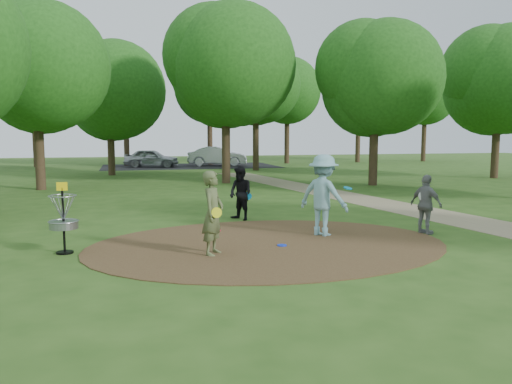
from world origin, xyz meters
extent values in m
plane|color=#2D5119|center=(0.00, 0.00, 0.00)|extent=(100.00, 100.00, 0.00)
cylinder|color=#47301C|center=(0.00, 0.00, 0.01)|extent=(8.40, 8.40, 0.02)
cube|color=#8C7A5B|center=(6.50, 2.00, 0.01)|extent=(7.55, 39.89, 0.01)
cube|color=black|center=(2.00, 30.00, 0.00)|extent=(14.00, 8.00, 0.01)
imported|color=#525D36|center=(-1.43, -0.65, 0.90)|extent=(0.70, 0.78, 1.79)
cylinder|color=yellow|center=(-1.40, -0.91, 0.95)|extent=(0.22, 0.05, 0.22)
imported|color=#81B6C1|center=(1.61, 0.66, 1.03)|extent=(1.42, 1.52, 2.06)
cylinder|color=#0D9FDD|center=(2.25, 0.61, 1.20)|extent=(0.30, 0.29, 0.08)
imported|color=black|center=(0.13, 3.49, 0.80)|extent=(0.92, 0.98, 1.60)
cylinder|color=#0D9FE6|center=(0.35, 3.48, 0.71)|extent=(0.23, 0.09, 0.22)
imported|color=gray|center=(4.24, 0.18, 0.77)|extent=(0.67, 0.97, 1.53)
cylinder|color=white|center=(4.13, 0.22, 0.98)|extent=(0.23, 0.10, 0.22)
cylinder|color=#0D2BE7|center=(0.23, -0.26, 0.03)|extent=(0.22, 0.22, 0.02)
cylinder|color=red|center=(-0.89, 1.88, 0.03)|extent=(0.22, 0.22, 0.02)
imported|color=#A2A6A9|center=(-1.12, 29.47, 0.72)|extent=(4.52, 2.70, 1.44)
imported|color=#A8AAB0|center=(4.22, 29.68, 0.79)|extent=(5.08, 2.73, 1.59)
cylinder|color=black|center=(-4.50, 0.30, 0.68)|extent=(0.05, 0.05, 1.35)
cylinder|color=black|center=(-4.50, 0.30, 0.02)|extent=(0.36, 0.36, 0.04)
cylinder|color=gray|center=(-4.50, 0.30, 0.62)|extent=(0.60, 0.60, 0.16)
torus|color=gray|center=(-4.50, 0.30, 0.70)|extent=(0.63, 0.63, 0.03)
torus|color=gray|center=(-4.50, 0.30, 1.25)|extent=(0.58, 0.58, 0.02)
cube|color=yellow|center=(-4.50, 0.30, 1.45)|extent=(0.22, 0.02, 0.18)
cylinder|color=#332316|center=(-7.00, 14.00, 1.90)|extent=(0.44, 0.44, 3.80)
sphere|color=#1D4B14|center=(-7.00, 14.00, 5.41)|extent=(5.87, 5.87, 5.87)
cylinder|color=#332316|center=(2.00, 15.00, 2.09)|extent=(0.44, 0.44, 4.18)
sphere|color=#1D4B14|center=(2.00, 15.00, 5.93)|extent=(6.37, 6.37, 6.37)
cylinder|color=#332316|center=(9.00, 12.00, 1.80)|extent=(0.44, 0.44, 3.61)
sphere|color=#1D4B14|center=(9.00, 12.00, 5.17)|extent=(5.66, 5.66, 5.66)
cylinder|color=#332316|center=(-4.00, 22.00, 1.71)|extent=(0.44, 0.44, 3.42)
sphere|color=#1D4B14|center=(-4.00, 22.00, 5.12)|extent=(6.17, 6.17, 6.17)
cylinder|color=#332316|center=(6.00, 24.00, 2.19)|extent=(0.44, 0.44, 4.37)
sphere|color=#1D4B14|center=(6.00, 24.00, 5.87)|extent=(5.46, 5.46, 5.46)
cylinder|color=#332316|center=(18.00, 14.00, 1.90)|extent=(0.44, 0.44, 3.80)
sphere|color=#1D4B14|center=(18.00, 14.00, 5.54)|extent=(6.31, 6.31, 6.31)
camera|label=1|loc=(-3.20, -10.92, 2.53)|focal=35.00mm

